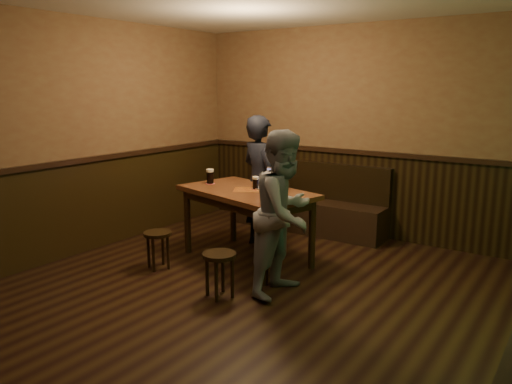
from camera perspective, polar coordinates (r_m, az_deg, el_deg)
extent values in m
cube|color=black|center=(4.65, -3.31, -13.55)|extent=(5.00, 6.00, 0.02)
cube|color=brown|center=(6.85, 12.27, 6.73)|extent=(5.00, 0.02, 2.80)
cube|color=brown|center=(6.10, -22.53, 5.50)|extent=(0.02, 6.00, 2.80)
cube|color=black|center=(6.95, 11.87, -0.28)|extent=(4.98, 0.04, 1.10)
cube|color=black|center=(6.22, -21.76, -2.31)|extent=(0.04, 5.98, 1.10)
cube|color=black|center=(6.82, 11.98, 4.44)|extent=(4.98, 0.06, 0.06)
cube|color=black|center=(6.09, -22.02, 2.95)|extent=(0.06, 5.98, 0.06)
cube|color=black|center=(7.06, 5.99, -2.61)|extent=(2.20, 0.50, 0.45)
cube|color=black|center=(7.13, 6.84, 1.43)|extent=(2.20, 0.10, 0.50)
cube|color=brown|center=(5.69, -1.08, -0.01)|extent=(1.73, 1.24, 0.06)
cube|color=black|center=(5.71, -1.08, -0.84)|extent=(1.57, 1.08, 0.09)
cube|color=maroon|center=(5.69, -1.08, 0.28)|extent=(0.40, 0.40, 0.00)
cylinder|color=black|center=(6.12, -7.85, -3.31)|extent=(0.08, 0.08, 0.78)
cylinder|color=black|center=(6.53, -2.63, -2.24)|extent=(0.08, 0.08, 0.78)
cylinder|color=black|center=(5.07, 0.97, -6.42)|extent=(0.08, 0.08, 0.78)
cylinder|color=black|center=(5.56, 6.43, -4.85)|extent=(0.08, 0.08, 0.78)
cylinder|color=black|center=(5.63, -11.20, -4.68)|extent=(0.40, 0.40, 0.04)
cylinder|color=black|center=(5.64, -10.03, -6.75)|extent=(0.03, 0.03, 0.40)
cylinder|color=black|center=(5.79, -10.60, -6.27)|extent=(0.03, 0.03, 0.40)
cylinder|color=black|center=(5.74, -12.19, -6.50)|extent=(0.03, 0.03, 0.40)
cylinder|color=black|center=(5.59, -11.66, -6.99)|extent=(0.03, 0.03, 0.40)
cylinder|color=black|center=(4.79, -4.22, -7.19)|extent=(0.43, 0.43, 0.04)
cylinder|color=black|center=(4.83, -2.73, -9.65)|extent=(0.03, 0.03, 0.42)
cylinder|color=black|center=(4.97, -3.81, -9.02)|extent=(0.03, 0.03, 0.42)
cylinder|color=black|center=(4.89, -5.61, -9.42)|extent=(0.03, 0.03, 0.42)
cylinder|color=black|center=(4.75, -4.56, -10.07)|extent=(0.03, 0.03, 0.42)
cylinder|color=#B6162B|center=(6.07, -5.25, 0.97)|extent=(0.12, 0.12, 0.00)
cylinder|color=silver|center=(6.07, -5.25, 1.00)|extent=(0.10, 0.10, 0.00)
cylinder|color=black|center=(6.06, -5.27, 1.67)|extent=(0.09, 0.09, 0.14)
cylinder|color=beige|center=(6.04, -5.28, 2.48)|extent=(0.09, 0.09, 0.03)
cylinder|color=#B6162B|center=(5.71, -0.05, 0.34)|extent=(0.10, 0.10, 0.00)
cylinder|color=silver|center=(5.71, -0.05, 0.37)|extent=(0.08, 0.08, 0.00)
cylinder|color=black|center=(5.70, -0.05, 0.95)|extent=(0.07, 0.07, 0.11)
cylinder|color=beige|center=(5.69, -0.06, 1.66)|extent=(0.07, 0.07, 0.03)
cylinder|color=#B6162B|center=(5.27, 3.03, -0.67)|extent=(0.10, 0.10, 0.00)
cylinder|color=silver|center=(5.27, 3.03, -0.64)|extent=(0.09, 0.09, 0.00)
cylinder|color=black|center=(5.25, 3.04, 0.05)|extent=(0.08, 0.08, 0.13)
cylinder|color=beige|center=(5.24, 3.05, 0.88)|extent=(0.08, 0.08, 0.03)
cube|color=silver|center=(5.69, 1.45, 0.34)|extent=(0.37, 0.29, 0.02)
cube|color=#B2B2B7|center=(5.68, 1.45, 0.44)|extent=(0.33, 0.24, 0.00)
cube|color=silver|center=(5.74, 2.27, 1.65)|extent=(0.34, 0.14, 0.21)
cube|color=#5E65B0|center=(5.74, 2.20, 1.63)|extent=(0.30, 0.11, 0.18)
cube|color=silver|center=(5.11, 2.14, -1.06)|extent=(0.26, 0.21, 0.00)
imported|color=black|center=(6.23, 0.44, 1.18)|extent=(0.71, 0.59, 1.65)
imported|color=gray|center=(4.79, 3.33, -2.45)|extent=(0.62, 0.79, 1.60)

